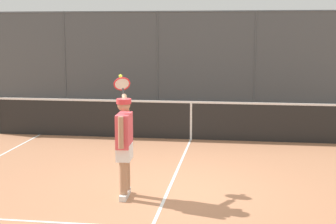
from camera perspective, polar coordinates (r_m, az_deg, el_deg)
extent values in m
plane|color=#B27551|center=(8.49, -0.10, -9.19)|extent=(60.00, 60.00, 0.00)
cube|color=white|center=(9.78, 1.03, -6.68)|extent=(0.05, 5.73, 0.01)
cylinder|color=#474C51|center=(17.48, 9.85, 5.83)|extent=(0.07, 0.07, 3.35)
cylinder|color=#474C51|center=(17.70, -1.21, 6.00)|extent=(0.07, 0.07, 3.35)
cylinder|color=#474C51|center=(18.54, -11.63, 5.97)|extent=(0.07, 0.07, 3.35)
cylinder|color=#474C51|center=(17.49, 4.35, 11.30)|extent=(16.89, 0.05, 0.05)
cube|color=#474C51|center=(17.51, 4.29, 5.95)|extent=(16.89, 0.02, 3.35)
cube|color=#387A3D|center=(18.18, 4.41, 5.02)|extent=(19.89, 0.90, 2.69)
cube|color=silver|center=(17.50, 4.18, 0.67)|extent=(17.89, 0.18, 0.15)
cube|color=black|center=(12.45, 2.63, -1.07)|extent=(10.04, 0.02, 0.91)
cube|color=white|center=(12.37, 2.65, 1.12)|extent=(10.04, 0.04, 0.05)
cube|color=white|center=(12.45, 2.63, -1.07)|extent=(0.05, 0.04, 0.91)
cube|color=silver|center=(8.20, -5.06, -9.58)|extent=(0.12, 0.26, 0.09)
cylinder|color=#A87A5B|center=(8.08, -5.10, -6.76)|extent=(0.13, 0.13, 0.75)
cube|color=silver|center=(8.44, -4.75, -9.03)|extent=(0.12, 0.26, 0.09)
cylinder|color=#A87A5B|center=(8.32, -4.79, -6.28)|extent=(0.13, 0.13, 0.75)
cube|color=white|center=(8.12, -4.97, -4.52)|extent=(0.24, 0.40, 0.26)
cube|color=#DB4C56|center=(8.04, -5.00, -2.10)|extent=(0.23, 0.47, 0.54)
cylinder|color=#A87A5B|center=(7.76, -5.38, -2.35)|extent=(0.08, 0.08, 0.50)
cylinder|color=#A87A5B|center=(8.41, -4.85, 1.01)|extent=(0.21, 0.38, 0.28)
sphere|color=#A87A5B|center=(7.97, -5.05, 0.82)|extent=(0.21, 0.21, 0.21)
cylinder|color=red|center=(7.96, -5.05, 1.23)|extent=(0.25, 0.25, 0.08)
cube|color=red|center=(8.08, -4.91, 1.12)|extent=(0.18, 0.19, 0.02)
cylinder|color=black|center=(8.62, -5.08, 2.26)|extent=(0.09, 0.17, 0.13)
torus|color=red|center=(8.79, -5.26, 3.20)|extent=(0.34, 0.27, 0.26)
cylinder|color=silver|center=(8.79, -5.26, 3.20)|extent=(0.28, 0.22, 0.21)
sphere|color=#CCDB33|center=(8.96, -5.42, 4.07)|extent=(0.07, 0.07, 0.07)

